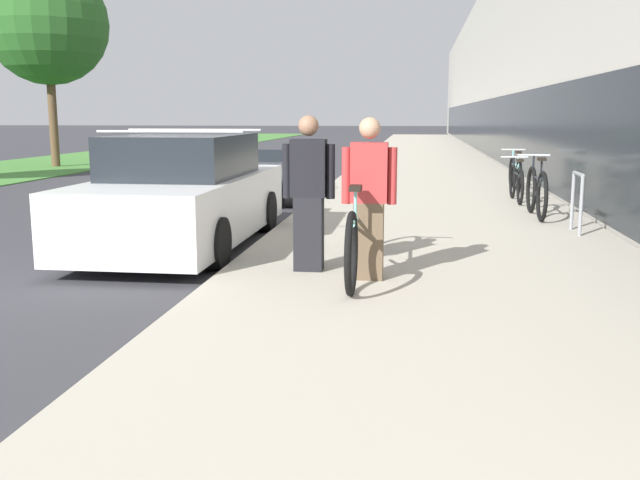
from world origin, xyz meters
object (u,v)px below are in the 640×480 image
Objects in this scene: tandem_bicycle at (361,232)px; cruiser_bike_middle at (516,183)px; bike_rack_hoop at (577,196)px; vintage_roadster_curbside at (263,179)px; person_bystander at (309,194)px; street_tree_far at (47,24)px; cruiser_bike_nearest at (536,192)px; parked_sedan_curbside at (184,196)px; cruiser_bike_farthest at (515,173)px; person_rider at (369,199)px.

cruiser_bike_middle is at bearing 69.26° from tandem_bicycle.
vintage_roadster_curbside reaches higher than bike_rack_hoop.
street_tree_far reaches higher than person_bystander.
cruiser_bike_nearest is 18.08m from street_tree_far.
street_tree_far is at bearing 139.10° from bike_rack_hoop.
person_bystander reaches higher than bike_rack_hoop.
street_tree_far reaches higher than tandem_bicycle.
tandem_bicycle is 0.65× the size of parked_sedan_curbside.
cruiser_bike_farthest reaches higher than cruiser_bike_middle.
street_tree_far reaches higher than person_rider.
cruiser_bike_nearest is 5.65m from parked_sedan_curbside.
tandem_bicycle is at bearing 105.60° from person_rider.
person_rider is 3.27m from parked_sedan_curbside.
parked_sedan_curbside is 1.13× the size of vintage_roadster_curbside.
tandem_bicycle is at bearing -134.36° from bike_rack_hoop.
person_bystander reaches higher than person_rider.
cruiser_bike_farthest is at bearing 87.01° from cruiser_bike_nearest.
tandem_bicycle is 0.45× the size of street_tree_far.
cruiser_bike_nearest reaches higher than bike_rack_hoop.
parked_sedan_curbside is (-4.91, -4.84, 0.22)m from cruiser_bike_middle.
person_bystander is 5.38m from cruiser_bike_nearest.
street_tree_far is (-13.87, 8.69, 4.18)m from cruiser_bike_middle.
cruiser_bike_middle is 0.94× the size of cruiser_bike_farthest.
person_rider reaches higher than vintage_roadster_curbside.
parked_sedan_curbside is 16.70m from street_tree_far.
person_rider is at bearing -116.60° from cruiser_bike_nearest.
parked_sedan_curbside is 0.69× the size of street_tree_far.
tandem_bicycle is 5.02m from cruiser_bike_nearest.
person_rider is at bearing -129.65° from bike_rack_hoop.
street_tree_far reaches higher than bike_rack_hoop.
cruiser_bike_middle is (2.34, 6.85, -0.45)m from person_rider.
person_bystander is 0.89× the size of cruiser_bike_nearest.
vintage_roadster_curbside is at bearing 106.07° from person_bystander.
bike_rack_hoop is 5.76m from cruiser_bike_farthest.
person_bystander is 7.28m from vintage_roadster_curbside.
person_rider is 0.99× the size of person_bystander.
tandem_bicycle is 3.99m from bike_rack_hoop.
vintage_roadster_curbside is 0.61× the size of street_tree_far.
cruiser_bike_middle is (2.99, 6.53, -0.46)m from person_bystander.
person_bystander reaches higher than cruiser_bike_middle.
street_tree_far is (-8.96, 13.53, 3.96)m from parked_sedan_curbside.
cruiser_bike_farthest is at bearing 90.82° from bike_rack_hoop.
vintage_roadster_curbside is at bearing -162.13° from cruiser_bike_farthest.
person_rider is 19.71m from street_tree_far.
vintage_roadster_curbside is at bearing -42.92° from street_tree_far.
vintage_roadster_curbside is at bearing 142.74° from bike_rack_hoop.
cruiser_bike_nearest is (2.48, 4.36, -0.00)m from tandem_bicycle.
vintage_roadster_curbside is at bearing 110.27° from tandem_bicycle.
cruiser_bike_middle is at bearing -32.08° from street_tree_far.
bike_rack_hoop reaches higher than cruiser_bike_middle.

